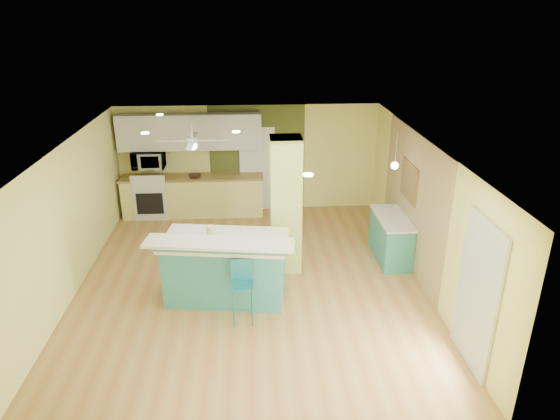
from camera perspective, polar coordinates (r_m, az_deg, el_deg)
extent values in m
cube|color=#A5713A|center=(9.00, -3.33, -8.21)|extent=(6.00, 7.00, 0.01)
cube|color=white|center=(8.03, -3.73, 7.42)|extent=(6.00, 7.00, 0.01)
cube|color=#E8E67C|center=(11.74, -3.61, 5.89)|extent=(6.00, 0.01, 2.50)
cube|color=#E8E67C|center=(5.39, -3.32, -15.63)|extent=(6.00, 0.01, 2.50)
cube|color=#E8E67C|center=(8.97, -23.10, -1.25)|extent=(0.01, 7.00, 2.50)
cube|color=#E8E67C|center=(8.94, 16.10, -0.34)|extent=(0.01, 7.00, 2.50)
cube|color=#977F56|center=(9.46, 14.86, 1.05)|extent=(0.02, 3.40, 2.50)
cube|color=#485120|center=(11.73, -2.63, 5.89)|extent=(2.20, 0.02, 2.50)
cube|color=white|center=(11.77, -2.61, 4.68)|extent=(0.82, 0.05, 2.00)
cube|color=silver|center=(7.12, 21.58, -8.97)|extent=(0.04, 1.08, 2.10)
cube|color=#AFC45B|center=(8.92, 0.64, 0.52)|extent=(0.55, 0.55, 2.50)
cube|color=#DDDF74|center=(11.78, -9.85, 1.55)|extent=(3.20, 0.60, 0.90)
cube|color=olive|center=(11.63, -10.00, 3.71)|extent=(3.25, 0.63, 0.04)
cube|color=silver|center=(11.93, -14.39, 1.42)|extent=(0.76, 0.64, 0.90)
cube|color=black|center=(11.64, -14.65, 0.70)|extent=(0.59, 0.02, 0.50)
cube|color=silver|center=(11.47, -14.90, 3.41)|extent=(0.76, 0.06, 0.18)
cube|color=silver|center=(11.46, -10.28, 8.79)|extent=(3.20, 0.34, 0.80)
imported|color=white|center=(11.65, -14.81, 5.56)|extent=(0.70, 0.48, 0.39)
cylinder|color=silver|center=(10.08, -10.07, 9.01)|extent=(0.03, 0.03, 0.40)
cylinder|color=silver|center=(10.13, -9.99, 7.91)|extent=(0.24, 0.24, 0.10)
sphere|color=white|center=(10.16, -9.94, 7.26)|extent=(0.18, 0.18, 0.18)
cylinder|color=silver|center=(9.21, 13.14, 6.81)|extent=(0.01, 0.01, 0.62)
sphere|color=white|center=(9.30, 12.98, 4.97)|extent=(0.14, 0.14, 0.14)
cube|color=brown|center=(9.53, 14.55, 3.17)|extent=(0.03, 0.90, 0.70)
cube|color=teal|center=(8.39, -6.18, -6.75)|extent=(2.03, 1.21, 1.01)
cube|color=white|center=(8.14, -6.34, -3.46)|extent=(2.15, 1.34, 0.06)
cube|color=teal|center=(7.70, -6.97, -4.23)|extent=(2.16, 0.46, 0.15)
cube|color=white|center=(7.67, -6.99, -3.78)|extent=(2.35, 0.79, 0.04)
cylinder|color=teal|center=(7.70, -5.30, -11.26)|extent=(0.02, 0.02, 0.63)
cylinder|color=teal|center=(7.70, -3.17, -11.17)|extent=(0.02, 0.02, 0.63)
cylinder|color=teal|center=(7.94, -5.33, -10.14)|extent=(0.02, 0.02, 0.63)
cylinder|color=teal|center=(7.94, -3.28, -10.06)|extent=(0.02, 0.02, 0.63)
cube|color=teal|center=(7.65, -4.34, -8.58)|extent=(0.35, 0.35, 0.03)
cube|color=teal|center=(7.68, -4.42, -6.81)|extent=(0.33, 0.04, 0.35)
cube|color=teal|center=(9.83, 12.53, -3.21)|extent=(0.53, 1.29, 0.83)
cube|color=white|center=(9.66, 12.74, -0.89)|extent=(0.57, 1.34, 0.04)
imported|color=#382317|center=(11.53, -9.70, 3.86)|extent=(0.30, 0.30, 0.07)
cylinder|color=yellow|center=(8.23, -7.93, -2.37)|extent=(0.14, 0.14, 0.17)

